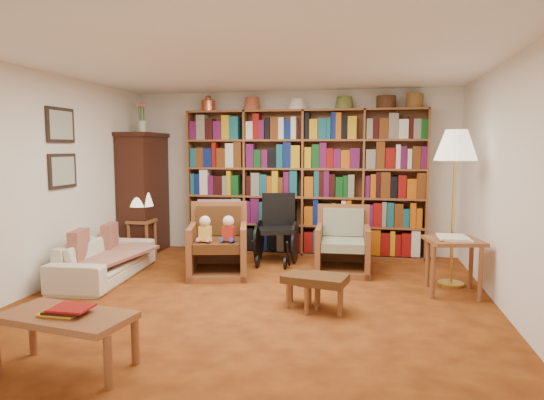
% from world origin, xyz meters
% --- Properties ---
extents(floor, '(5.00, 5.00, 0.00)m').
position_xyz_m(floor, '(0.00, 0.00, 0.00)').
color(floor, '#944816').
rests_on(floor, ground).
extents(ceiling, '(5.00, 5.00, 0.00)m').
position_xyz_m(ceiling, '(0.00, 0.00, 2.50)').
color(ceiling, white).
rests_on(ceiling, wall_back).
extents(wall_back, '(5.00, 0.00, 5.00)m').
position_xyz_m(wall_back, '(0.00, 2.50, 1.25)').
color(wall_back, white).
rests_on(wall_back, floor).
extents(wall_front, '(5.00, 0.00, 5.00)m').
position_xyz_m(wall_front, '(0.00, -2.50, 1.25)').
color(wall_front, white).
rests_on(wall_front, floor).
extents(wall_left, '(0.00, 5.00, 5.00)m').
position_xyz_m(wall_left, '(-2.50, 0.00, 1.25)').
color(wall_left, white).
rests_on(wall_left, floor).
extents(wall_right, '(0.00, 5.00, 5.00)m').
position_xyz_m(wall_right, '(2.50, 0.00, 1.25)').
color(wall_right, white).
rests_on(wall_right, floor).
extents(bookshelf, '(3.60, 0.30, 2.42)m').
position_xyz_m(bookshelf, '(0.20, 2.33, 1.17)').
color(bookshelf, brown).
rests_on(bookshelf, floor).
extents(curio_cabinet, '(0.50, 0.95, 2.40)m').
position_xyz_m(curio_cabinet, '(-2.25, 2.00, 0.95)').
color(curio_cabinet, '#33150E').
rests_on(curio_cabinet, floor).
extents(framed_pictures, '(0.03, 0.52, 0.97)m').
position_xyz_m(framed_pictures, '(-2.48, 0.30, 1.62)').
color(framed_pictures, black).
rests_on(framed_pictures, wall_left).
extents(sofa, '(1.77, 0.81, 0.50)m').
position_xyz_m(sofa, '(-2.05, 0.46, 0.25)').
color(sofa, beige).
rests_on(sofa, floor).
extents(sofa_throw, '(0.81, 1.35, 0.04)m').
position_xyz_m(sofa_throw, '(-2.00, 0.46, 0.30)').
color(sofa_throw, beige).
rests_on(sofa_throw, sofa).
extents(cushion_left, '(0.17, 0.37, 0.36)m').
position_xyz_m(cushion_left, '(-2.18, 0.81, 0.45)').
color(cushion_left, maroon).
rests_on(cushion_left, sofa).
extents(cushion_right, '(0.19, 0.40, 0.39)m').
position_xyz_m(cushion_right, '(-2.18, 0.11, 0.45)').
color(cushion_right, maroon).
rests_on(cushion_right, sofa).
extents(side_table_lamp, '(0.37, 0.37, 0.56)m').
position_xyz_m(side_table_lamp, '(-2.15, 1.69, 0.40)').
color(side_table_lamp, brown).
rests_on(side_table_lamp, floor).
extents(table_lamp, '(0.36, 0.36, 0.49)m').
position_xyz_m(table_lamp, '(-2.15, 1.69, 0.89)').
color(table_lamp, gold).
rests_on(table_lamp, side_table_lamp).
extents(armchair_leather, '(0.92, 0.94, 0.94)m').
position_xyz_m(armchair_leather, '(-0.70, 0.95, 0.38)').
color(armchair_leather, brown).
rests_on(armchair_leather, floor).
extents(armchair_sage, '(0.72, 0.75, 0.87)m').
position_xyz_m(armchair_sage, '(0.86, 1.38, 0.33)').
color(armchair_sage, brown).
rests_on(armchair_sage, floor).
extents(wheelchair, '(0.61, 0.79, 0.98)m').
position_xyz_m(wheelchair, '(-0.10, 1.73, 0.45)').
color(wheelchair, black).
rests_on(wheelchair, floor).
extents(floor_lamp, '(0.49, 0.49, 1.84)m').
position_xyz_m(floor_lamp, '(2.15, 0.95, 1.58)').
color(floor_lamp, gold).
rests_on(floor_lamp, floor).
extents(side_table_papers, '(0.65, 0.65, 0.65)m').
position_xyz_m(side_table_papers, '(2.11, 0.61, 0.52)').
color(side_table_papers, brown).
rests_on(side_table_papers, floor).
extents(footstool_a, '(0.47, 0.43, 0.33)m').
position_xyz_m(footstool_a, '(0.53, -0.14, 0.27)').
color(footstool_a, '#4E2C15').
rests_on(footstool_a, floor).
extents(footstool_b, '(0.49, 0.44, 0.37)m').
position_xyz_m(footstool_b, '(0.75, -0.28, 0.30)').
color(footstool_b, '#4E2C15').
rests_on(footstool_b, floor).
extents(coffee_table, '(1.02, 0.63, 0.48)m').
position_xyz_m(coffee_table, '(-0.98, -1.93, 0.37)').
color(coffee_table, brown).
rests_on(coffee_table, floor).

